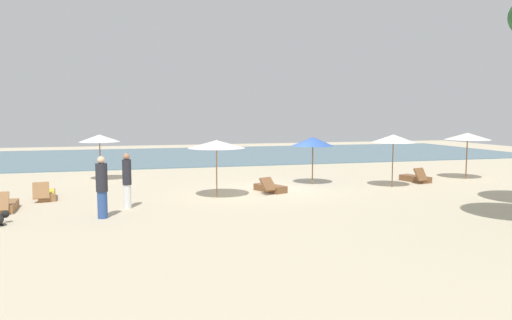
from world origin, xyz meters
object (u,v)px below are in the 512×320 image
Objects in this scene: umbrella_2 at (468,136)px; umbrella_3 at (99,138)px; lounger_0 at (416,178)px; person_0 at (102,187)px; umbrella_0 at (313,141)px; lounger_2 at (270,188)px; umbrella_1 at (216,144)px; lounger_1 at (5,206)px; umbrella_4 at (393,139)px; person_1 at (127,180)px; lounger_3 at (46,195)px.

umbrella_3 is (-17.57, 4.23, -0.07)m from umbrella_2.
person_0 is (-14.06, -4.37, 0.82)m from lounger_0.
lounger_2 is (-2.49, -1.50, -1.81)m from umbrella_0.
umbrella_1 is 7.58m from lounger_1.
umbrella_2 is (8.08, -0.30, 0.15)m from umbrella_0.
umbrella_4 reaches higher than lounger_0.
umbrella_3 reaches higher than lounger_1.
umbrella_3 is 1.17× the size of person_1.
person_1 is (1.25, -7.50, -1.06)m from umbrella_3.
umbrella_4 is 5.92m from lounger_2.
lounger_0 is at bearing 17.27° from person_0.
person_0 is at bearing -61.02° from lounger_3.
umbrella_1 is 0.96× the size of umbrella_4.
umbrella_0 is at bearing 13.47° from lounger_1.
umbrella_1 reaches higher than lounger_2.
lounger_2 is 8.75m from lounger_3.
umbrella_2 is 0.98× the size of umbrella_4.
umbrella_1 is at bearing -154.90° from umbrella_0.
umbrella_0 is 1.14× the size of person_1.
umbrella_2 is at bearing 11.31° from person_1.
umbrella_0 is 0.95× the size of umbrella_2.
lounger_0 is at bearing 9.87° from umbrella_1.
umbrella_1 is 3.17m from lounger_2.
lounger_0 is (1.99, 1.20, -1.99)m from umbrella_4.
umbrella_4 is at bearing -24.36° from umbrella_3.
lounger_2 is at bearing -173.54° from umbrella_2.
umbrella_0 is 5.40m from umbrella_1.
umbrella_1 reaches higher than lounger_3.
lounger_3 is (-8.73, 0.58, 0.01)m from lounger_2.
umbrella_0 reaches higher than lounger_2.
lounger_2 is (9.71, 1.43, -0.00)m from lounger_1.
umbrella_1 is 1.25× the size of lounger_2.
person_1 is (-16.33, -3.27, -1.13)m from umbrella_2.
umbrella_2 is 20.55m from lounger_1.
umbrella_1 is 0.97× the size of umbrella_2.
lounger_1 is at bearing 147.93° from person_0.
lounger_3 is at bearing 138.35° from person_1.
umbrella_2 is 1.37× the size of lounger_1.
umbrella_2 reaches higher than umbrella_3.
lounger_0 is 16.29m from lounger_3.
umbrella_4 is at bearing 9.08° from person_1.
umbrella_2 reaches higher than lounger_0.
umbrella_3 reaches higher than lounger_3.
umbrella_4 reaches higher than umbrella_2.
umbrella_4 is 11.52m from person_1.
lounger_3 is (-16.29, -0.35, 0.01)m from lounger_0.
person_1 reaches higher than lounger_1.
umbrella_3 is at bearing 166.46° from umbrella_2.
lounger_0 is at bearing 7.80° from lounger_1.
person_0 is (2.22, -4.02, 0.81)m from lounger_3.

